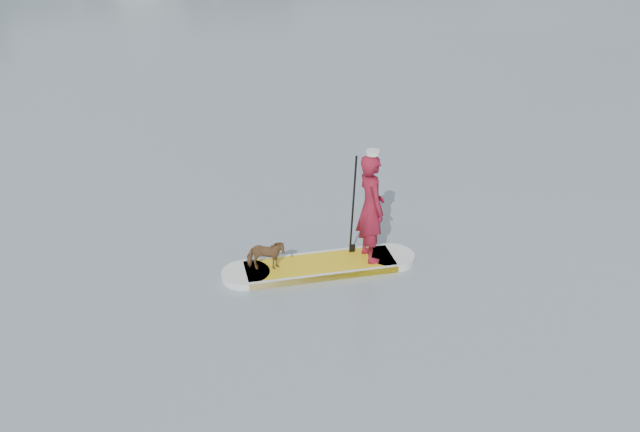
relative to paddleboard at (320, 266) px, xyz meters
name	(u,v)px	position (x,y,z in m)	size (l,w,h in m)	color
ground	(372,174)	(2.86, 3.02, -0.06)	(140.00, 140.00, 0.00)	slate
paddleboard	(320,266)	(0.00, 0.00, 0.00)	(3.22, 1.43, 0.12)	yellow
paddler	(371,208)	(0.83, -0.21, 0.99)	(0.68, 0.45, 1.87)	maroon
white_cap	(373,153)	(0.83, -0.21, 1.96)	(0.22, 0.22, 0.07)	silver
dog	(266,255)	(-0.88, 0.23, 0.33)	(0.29, 0.63, 0.53)	brown
paddle	(353,217)	(0.66, 0.08, 0.74)	(0.11, 0.30, 2.00)	black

